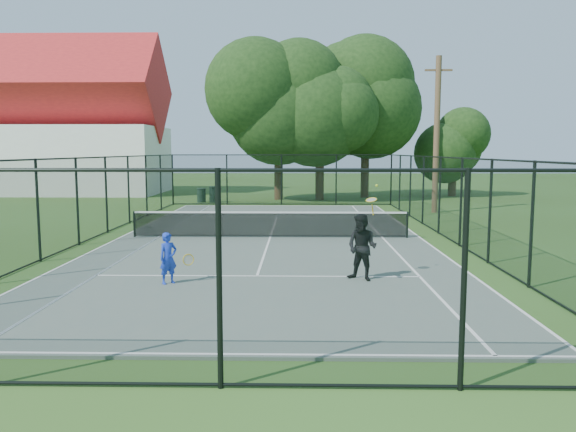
{
  "coord_description": "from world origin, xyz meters",
  "views": [
    {
      "loc": [
        1.07,
        -20.31,
        3.22
      ],
      "look_at": [
        0.72,
        -3.0,
        1.2
      ],
      "focal_mm": 35.0,
      "sensor_mm": 36.0,
      "label": 1
    }
  ],
  "objects_px": {
    "tennis_net": "(270,223)",
    "player_black": "(362,247)",
    "trash_bin_left": "(201,195)",
    "utility_pole": "(437,134)",
    "trash_bin_right": "(214,194)",
    "player_blue": "(169,258)"
  },
  "relations": [
    {
      "from": "trash_bin_left",
      "to": "utility_pole",
      "type": "distance_m",
      "value": 14.8
    },
    {
      "from": "utility_pole",
      "to": "trash_bin_left",
      "type": "bearing_deg",
      "value": 157.03
    },
    {
      "from": "trash_bin_right",
      "to": "tennis_net",
      "type": "bearing_deg",
      "value": -73.54
    },
    {
      "from": "player_blue",
      "to": "player_black",
      "type": "bearing_deg",
      "value": 5.47
    },
    {
      "from": "tennis_net",
      "to": "utility_pole",
      "type": "bearing_deg",
      "value": 47.89
    },
    {
      "from": "trash_bin_left",
      "to": "player_blue",
      "type": "relative_size",
      "value": 0.7
    },
    {
      "from": "tennis_net",
      "to": "player_black",
      "type": "xyz_separation_m",
      "value": [
        2.6,
        -6.78,
        0.3
      ]
    },
    {
      "from": "trash_bin_left",
      "to": "player_blue",
      "type": "height_order",
      "value": "player_blue"
    },
    {
      "from": "trash_bin_left",
      "to": "player_blue",
      "type": "xyz_separation_m",
      "value": [
        3.02,
        -21.82,
        0.24
      ]
    },
    {
      "from": "player_black",
      "to": "trash_bin_left",
      "type": "bearing_deg",
      "value": 109.75
    },
    {
      "from": "trash_bin_left",
      "to": "trash_bin_right",
      "type": "height_order",
      "value": "trash_bin_right"
    },
    {
      "from": "utility_pole",
      "to": "player_black",
      "type": "distance_m",
      "value": 17.02
    },
    {
      "from": "tennis_net",
      "to": "trash_bin_left",
      "type": "distance_m",
      "value": 15.45
    },
    {
      "from": "trash_bin_left",
      "to": "utility_pole",
      "type": "bearing_deg",
      "value": -22.97
    },
    {
      "from": "tennis_net",
      "to": "trash_bin_right",
      "type": "distance_m",
      "value": 15.13
    },
    {
      "from": "trash_bin_left",
      "to": "trash_bin_right",
      "type": "distance_m",
      "value": 0.8
    },
    {
      "from": "trash_bin_left",
      "to": "trash_bin_right",
      "type": "bearing_deg",
      "value": -6.53
    },
    {
      "from": "player_blue",
      "to": "player_black",
      "type": "xyz_separation_m",
      "value": [
        4.65,
        0.45,
        0.21
      ]
    },
    {
      "from": "trash_bin_left",
      "to": "utility_pole",
      "type": "relative_size",
      "value": 0.11
    },
    {
      "from": "tennis_net",
      "to": "trash_bin_left",
      "type": "height_order",
      "value": "tennis_net"
    },
    {
      "from": "trash_bin_left",
      "to": "utility_pole",
      "type": "height_order",
      "value": "utility_pole"
    },
    {
      "from": "player_black",
      "to": "trash_bin_right",
      "type": "bearing_deg",
      "value": 107.94
    }
  ]
}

